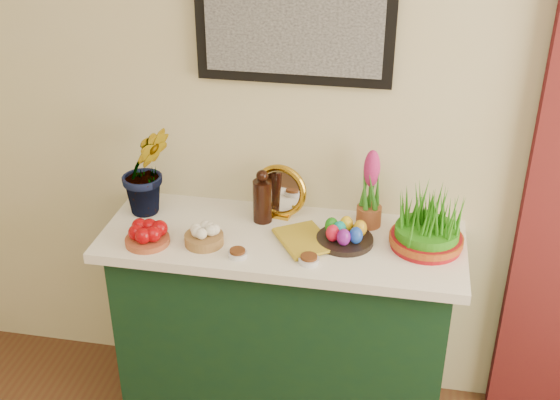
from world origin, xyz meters
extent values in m
cube|color=beige|center=(0.00, 2.25, 1.35)|extent=(4.00, 0.04, 2.70)
cube|color=black|center=(-0.10, 2.23, 1.70)|extent=(0.74, 0.03, 0.54)
cube|color=#A5A5A5|center=(-0.10, 2.21, 1.70)|extent=(0.66, 0.01, 0.46)
cube|color=#123318|center=(-0.10, 2.00, 0.42)|extent=(1.30, 0.45, 0.85)
cube|color=white|center=(-0.10, 2.00, 0.87)|extent=(1.40, 0.55, 0.04)
imported|color=#2D7A1F|center=(-0.66, 2.09, 1.14)|extent=(0.32, 0.31, 0.50)
cylinder|color=#A34D2C|center=(-0.59, 1.85, 0.90)|extent=(0.18, 0.18, 0.02)
cylinder|color=#9C693F|center=(-0.38, 1.89, 0.91)|extent=(0.19, 0.19, 0.04)
cylinder|color=black|center=(-0.19, 2.10, 0.98)|extent=(0.08, 0.08, 0.18)
sphere|color=black|center=(-0.19, 2.10, 1.09)|extent=(0.05, 0.05, 0.05)
cube|color=gold|center=(-0.13, 2.14, 0.90)|extent=(0.09, 0.06, 0.01)
torus|color=gold|center=(-0.13, 2.16, 1.00)|extent=(0.23, 0.08, 0.22)
cylinder|color=silver|center=(-0.13, 2.15, 1.00)|extent=(0.17, 0.05, 0.17)
imported|color=gold|center=(-0.08, 1.91, 0.91)|extent=(0.25, 0.28, 0.03)
cylinder|color=silver|center=(-0.23, 1.82, 0.90)|extent=(0.07, 0.07, 0.02)
cylinder|color=#592D14|center=(-0.23, 1.82, 0.91)|extent=(0.06, 0.06, 0.01)
cylinder|color=silver|center=(0.03, 1.83, 0.90)|extent=(0.08, 0.08, 0.02)
cylinder|color=#592D14|center=(0.03, 1.83, 0.91)|extent=(0.06, 0.06, 0.01)
cylinder|color=black|center=(0.15, 1.99, 0.90)|extent=(0.26, 0.26, 0.02)
ellipsoid|color=red|center=(0.10, 1.96, 0.95)|extent=(0.05, 0.05, 0.07)
ellipsoid|color=blue|center=(0.19, 1.96, 0.95)|extent=(0.05, 0.05, 0.07)
ellipsoid|color=yellow|center=(0.15, 2.04, 0.95)|extent=(0.05, 0.05, 0.07)
ellipsoid|color=#1D8518|center=(0.09, 2.02, 0.95)|extent=(0.05, 0.05, 0.07)
ellipsoid|color=gold|center=(0.20, 2.02, 0.95)|extent=(0.05, 0.05, 0.07)
ellipsoid|color=#7A1A90|center=(0.15, 1.94, 0.95)|extent=(0.05, 0.05, 0.07)
ellipsoid|color=#0DA59F|center=(0.12, 1.99, 0.95)|extent=(0.05, 0.05, 0.07)
cylinder|color=#9C512D|center=(0.22, 2.15, 0.93)|extent=(0.10, 0.10, 0.08)
ellipsoid|color=#D02981|center=(0.22, 2.15, 1.14)|extent=(0.06, 0.06, 0.15)
cylinder|color=maroon|center=(0.45, 2.02, 0.91)|extent=(0.26, 0.26, 0.05)
cylinder|color=maroon|center=(0.45, 2.02, 0.92)|extent=(0.28, 0.28, 0.03)
camera|label=1|loc=(0.33, -0.29, 2.29)|focal=45.00mm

